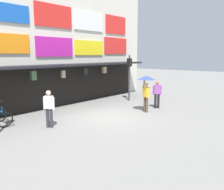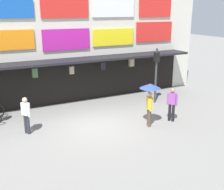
# 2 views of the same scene
# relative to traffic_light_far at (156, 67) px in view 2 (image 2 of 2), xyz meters

# --- Properties ---
(ground_plane) EXTENTS (80.00, 80.00, 0.00)m
(ground_plane) POSITION_rel_traffic_light_far_xyz_m (-4.54, -1.66, -2.14)
(ground_plane) COLOR gray
(shopfront) EXTENTS (18.00, 2.60, 8.00)m
(shopfront) POSITION_rel_traffic_light_far_xyz_m (-4.54, 2.90, 1.82)
(shopfront) COLOR beige
(shopfront) RESTS_ON ground
(traffic_light_far) EXTENTS (0.31, 0.34, 3.20)m
(traffic_light_far) POSITION_rel_traffic_light_far_xyz_m (0.00, 0.00, 0.00)
(traffic_light_far) COLOR #38383D
(traffic_light_far) RESTS_ON ground
(pedestrian_in_black) EXTENTS (0.39, 0.45, 1.68)m
(pedestrian_in_black) POSITION_rel_traffic_light_far_xyz_m (-0.95, -2.77, -1.19)
(pedestrian_in_black) COLOR black
(pedestrian_in_black) RESTS_ON ground
(pedestrian_with_umbrella) EXTENTS (0.96, 0.96, 2.08)m
(pedestrian_with_umbrella) POSITION_rel_traffic_light_far_xyz_m (-2.31, -2.81, -0.50)
(pedestrian_with_umbrella) COLOR brown
(pedestrian_with_umbrella) RESTS_ON ground
(pedestrian_in_yellow) EXTENTS (0.36, 0.48, 1.68)m
(pedestrian_in_yellow) POSITION_rel_traffic_light_far_xyz_m (-7.59, -1.07, -1.19)
(pedestrian_in_yellow) COLOR #2D2D38
(pedestrian_in_yellow) RESTS_ON ground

